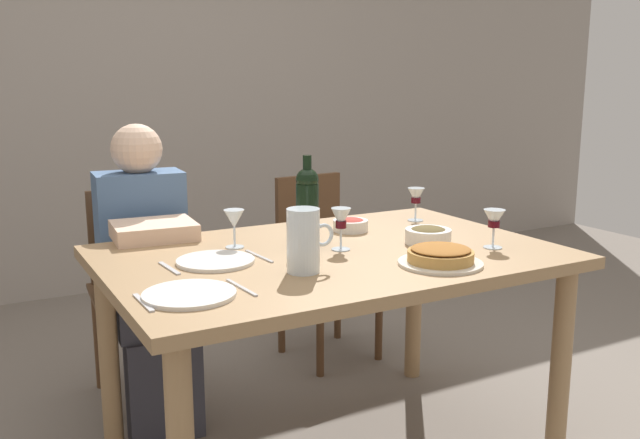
{
  "coord_description": "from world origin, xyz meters",
  "views": [
    {
      "loc": [
        -1.12,
        -1.96,
        1.33
      ],
      "look_at": [
        -0.02,
        0.03,
        0.87
      ],
      "focal_mm": 38.65,
      "sensor_mm": 36.0,
      "label": 1
    }
  ],
  "objects_px": {
    "wine_glass_centre": "(416,197)",
    "chair_right": "(320,254)",
    "dining_table": "(331,277)",
    "wine_glass_spare": "(342,221)",
    "wine_bottle": "(307,208)",
    "chair_left": "(138,279)",
    "baked_tart": "(441,256)",
    "olive_bowl": "(428,235)",
    "dinner_plate_right_setting": "(189,294)",
    "salad_bowl": "(351,224)",
    "dinner_plate_left_setting": "(216,261)",
    "water_pitcher": "(304,244)",
    "diner_left": "(148,266)",
    "wine_glass_left_diner": "(234,220)",
    "wine_glass_right_diner": "(494,221)"
  },
  "relations": [
    {
      "from": "dining_table",
      "to": "chair_left",
      "type": "relative_size",
      "value": 1.72
    },
    {
      "from": "wine_glass_centre",
      "to": "wine_glass_spare",
      "type": "relative_size",
      "value": 0.94
    },
    {
      "from": "wine_glass_centre",
      "to": "chair_right",
      "type": "bearing_deg",
      "value": 100.35
    },
    {
      "from": "olive_bowl",
      "to": "wine_bottle",
      "type": "bearing_deg",
      "value": 159.57
    },
    {
      "from": "baked_tart",
      "to": "chair_left",
      "type": "height_order",
      "value": "chair_left"
    },
    {
      "from": "salad_bowl",
      "to": "dinner_plate_left_setting",
      "type": "xyz_separation_m",
      "value": [
        -0.62,
        -0.19,
        -0.02
      ]
    },
    {
      "from": "baked_tart",
      "to": "diner_left",
      "type": "relative_size",
      "value": 0.23
    },
    {
      "from": "wine_glass_centre",
      "to": "chair_left",
      "type": "height_order",
      "value": "wine_glass_centre"
    },
    {
      "from": "wine_bottle",
      "to": "dinner_plate_left_setting",
      "type": "xyz_separation_m",
      "value": [
        -0.35,
        -0.04,
        -0.13
      ]
    },
    {
      "from": "wine_glass_left_diner",
      "to": "chair_right",
      "type": "xyz_separation_m",
      "value": [
        0.71,
        0.68,
        -0.36
      ]
    },
    {
      "from": "salad_bowl",
      "to": "wine_glass_left_diner",
      "type": "height_order",
      "value": "wine_glass_left_diner"
    },
    {
      "from": "dining_table",
      "to": "wine_glass_spare",
      "type": "height_order",
      "value": "wine_glass_spare"
    },
    {
      "from": "wine_glass_left_diner",
      "to": "wine_glass_right_diner",
      "type": "xyz_separation_m",
      "value": [
        0.78,
        -0.43,
        0.0
      ]
    },
    {
      "from": "chair_left",
      "to": "diner_left",
      "type": "xyz_separation_m",
      "value": [
        -0.02,
        -0.24,
        0.12
      ]
    },
    {
      "from": "dining_table",
      "to": "dinner_plate_right_setting",
      "type": "distance_m",
      "value": 0.63
    },
    {
      "from": "olive_bowl",
      "to": "diner_left",
      "type": "xyz_separation_m",
      "value": [
        -0.82,
        0.71,
        -0.18
      ]
    },
    {
      "from": "wine_glass_centre",
      "to": "dinner_plate_left_setting",
      "type": "distance_m",
      "value": 0.98
    },
    {
      "from": "olive_bowl",
      "to": "dinner_plate_left_setting",
      "type": "distance_m",
      "value": 0.76
    },
    {
      "from": "baked_tart",
      "to": "olive_bowl",
      "type": "relative_size",
      "value": 1.64
    },
    {
      "from": "salad_bowl",
      "to": "wine_glass_centre",
      "type": "distance_m",
      "value": 0.34
    },
    {
      "from": "olive_bowl",
      "to": "dinner_plate_right_setting",
      "type": "distance_m",
      "value": 0.95
    },
    {
      "from": "water_pitcher",
      "to": "wine_glass_right_diner",
      "type": "xyz_separation_m",
      "value": [
        0.71,
        -0.05,
        0.01
      ]
    },
    {
      "from": "baked_tart",
      "to": "wine_glass_spare",
      "type": "xyz_separation_m",
      "value": [
        -0.18,
        0.31,
        0.07
      ]
    },
    {
      "from": "dining_table",
      "to": "diner_left",
      "type": "relative_size",
      "value": 1.29
    },
    {
      "from": "dining_table",
      "to": "wine_glass_centre",
      "type": "height_order",
      "value": "wine_glass_centre"
    },
    {
      "from": "dinner_plate_right_setting",
      "to": "chair_left",
      "type": "height_order",
      "value": "chair_left"
    },
    {
      "from": "salad_bowl",
      "to": "dinner_plate_left_setting",
      "type": "relative_size",
      "value": 0.54
    },
    {
      "from": "dinner_plate_left_setting",
      "to": "wine_glass_left_diner",
      "type": "bearing_deg",
      "value": 50.7
    },
    {
      "from": "dinner_plate_left_setting",
      "to": "chair_right",
      "type": "relative_size",
      "value": 0.29
    },
    {
      "from": "baked_tart",
      "to": "olive_bowl",
      "type": "distance_m",
      "value": 0.28
    },
    {
      "from": "wine_glass_spare",
      "to": "chair_left",
      "type": "distance_m",
      "value": 1.07
    },
    {
      "from": "olive_bowl",
      "to": "chair_right",
      "type": "bearing_deg",
      "value": 84.83
    },
    {
      "from": "wine_bottle",
      "to": "chair_left",
      "type": "relative_size",
      "value": 0.37
    },
    {
      "from": "wine_bottle",
      "to": "wine_glass_centre",
      "type": "xyz_separation_m",
      "value": [
        0.6,
        0.19,
        -0.04
      ]
    },
    {
      "from": "dining_table",
      "to": "chair_right",
      "type": "relative_size",
      "value": 1.72
    },
    {
      "from": "baked_tart",
      "to": "dinner_plate_right_setting",
      "type": "distance_m",
      "value": 0.8
    },
    {
      "from": "wine_glass_right_diner",
      "to": "salad_bowl",
      "type": "bearing_deg",
      "value": 121.72
    },
    {
      "from": "baked_tart",
      "to": "dinner_plate_right_setting",
      "type": "bearing_deg",
      "value": 174.89
    },
    {
      "from": "wine_bottle",
      "to": "wine_glass_spare",
      "type": "bearing_deg",
      "value": -45.81
    },
    {
      "from": "olive_bowl",
      "to": "chair_right",
      "type": "relative_size",
      "value": 0.19
    },
    {
      "from": "water_pitcher",
      "to": "wine_bottle",
      "type": "bearing_deg",
      "value": 60.09
    },
    {
      "from": "water_pitcher",
      "to": "dinner_plate_right_setting",
      "type": "height_order",
      "value": "water_pitcher"
    },
    {
      "from": "wine_bottle",
      "to": "salad_bowl",
      "type": "height_order",
      "value": "wine_bottle"
    },
    {
      "from": "dinner_plate_left_setting",
      "to": "olive_bowl",
      "type": "bearing_deg",
      "value": -8.71
    },
    {
      "from": "olive_bowl",
      "to": "chair_right",
      "type": "xyz_separation_m",
      "value": [
        0.09,
        0.95,
        -0.3
      ]
    },
    {
      "from": "wine_glass_centre",
      "to": "dinner_plate_left_setting",
      "type": "xyz_separation_m",
      "value": [
        -0.95,
        -0.22,
        -0.09
      ]
    },
    {
      "from": "dining_table",
      "to": "wine_bottle",
      "type": "distance_m",
      "value": 0.25
    },
    {
      "from": "wine_glass_spare",
      "to": "chair_right",
      "type": "distance_m",
      "value": 1.04
    },
    {
      "from": "wine_glass_left_diner",
      "to": "wine_glass_centre",
      "type": "distance_m",
      "value": 0.82
    },
    {
      "from": "baked_tart",
      "to": "wine_glass_left_diner",
      "type": "xyz_separation_m",
      "value": [
        -0.48,
        0.52,
        0.07
      ]
    }
  ]
}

